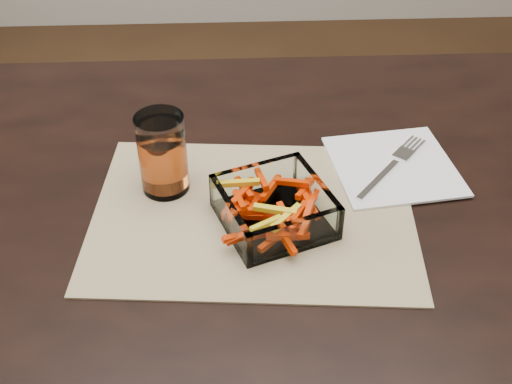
% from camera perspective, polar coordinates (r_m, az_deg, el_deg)
% --- Properties ---
extents(dining_table, '(1.60, 0.90, 0.75)m').
position_cam_1_polar(dining_table, '(0.98, 3.65, -5.13)').
color(dining_table, black).
rests_on(dining_table, ground).
extents(placemat, '(0.48, 0.37, 0.00)m').
position_cam_1_polar(placemat, '(0.91, -0.25, -1.93)').
color(placemat, tan).
rests_on(placemat, dining_table).
extents(glass_bowl, '(0.18, 0.18, 0.05)m').
position_cam_1_polar(glass_bowl, '(0.88, 1.63, -1.55)').
color(glass_bowl, white).
rests_on(glass_bowl, placemat).
extents(tumbler, '(0.07, 0.07, 0.12)m').
position_cam_1_polar(tumbler, '(0.92, -8.28, 3.16)').
color(tumbler, white).
rests_on(tumbler, placemat).
extents(napkin, '(0.20, 0.20, 0.00)m').
position_cam_1_polar(napkin, '(1.01, 12.12, 2.28)').
color(napkin, white).
rests_on(napkin, placemat).
extents(fork, '(0.14, 0.16, 0.00)m').
position_cam_1_polar(fork, '(1.00, 12.07, 2.39)').
color(fork, silver).
rests_on(fork, napkin).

